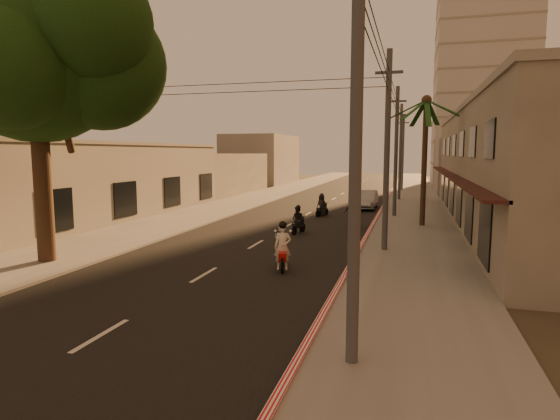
# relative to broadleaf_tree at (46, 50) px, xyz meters

# --- Properties ---
(ground) EXTENTS (160.00, 160.00, 0.00)m
(ground) POSITION_rel_broadleaf_tree_xyz_m (6.61, -2.14, -8.48)
(ground) COLOR #383023
(ground) RESTS_ON ground
(road) EXTENTS (10.00, 140.00, 0.02)m
(road) POSITION_rel_broadleaf_tree_xyz_m (6.61, 17.86, -8.47)
(road) COLOR black
(road) RESTS_ON ground
(sidewalk_right) EXTENTS (5.00, 140.00, 0.12)m
(sidewalk_right) POSITION_rel_broadleaf_tree_xyz_m (14.11, 17.86, -8.42)
(sidewalk_right) COLOR slate
(sidewalk_right) RESTS_ON ground
(sidewalk_left) EXTENTS (5.00, 140.00, 0.12)m
(sidewalk_left) POSITION_rel_broadleaf_tree_xyz_m (-0.89, 17.86, -8.42)
(sidewalk_left) COLOR slate
(sidewalk_left) RESTS_ON ground
(curb_stripe) EXTENTS (0.20, 60.00, 0.20)m
(curb_stripe) POSITION_rel_broadleaf_tree_xyz_m (11.71, 12.86, -8.38)
(curb_stripe) COLOR red
(curb_stripe) RESTS_ON ground
(shophouse_row) EXTENTS (8.80, 34.20, 7.30)m
(shophouse_row) POSITION_rel_broadleaf_tree_xyz_m (20.57, 15.86, -4.83)
(shophouse_row) COLOR gray
(shophouse_row) RESTS_ON ground
(left_building) EXTENTS (8.20, 24.20, 5.20)m
(left_building) POSITION_rel_broadleaf_tree_xyz_m (-7.37, 11.86, -5.88)
(left_building) COLOR gray
(left_building) RESTS_ON ground
(distant_tower) EXTENTS (12.10, 12.10, 28.00)m
(distant_tower) POSITION_rel_broadleaf_tree_xyz_m (22.61, 53.86, 5.52)
(distant_tower) COLOR #B7B5B2
(distant_tower) RESTS_ON ground
(broadleaf_tree) EXTENTS (9.60, 8.70, 12.10)m
(broadleaf_tree) POSITION_rel_broadleaf_tree_xyz_m (0.00, 0.00, 0.00)
(broadleaf_tree) COLOR black
(broadleaf_tree) RESTS_ON ground
(palm_tree) EXTENTS (5.00, 5.00, 8.20)m
(palm_tree) POSITION_rel_broadleaf_tree_xyz_m (14.61, 13.86, -1.33)
(palm_tree) COLOR black
(palm_tree) RESTS_ON ground
(utility_poles) EXTENTS (1.20, 48.26, 9.00)m
(utility_poles) POSITION_rel_broadleaf_tree_xyz_m (12.81, 17.86, -1.94)
(utility_poles) COLOR #38383A
(utility_poles) RESTS_ON ground
(filler_right) EXTENTS (8.00, 14.00, 6.00)m
(filler_right) POSITION_rel_broadleaf_tree_xyz_m (20.61, 42.86, -5.48)
(filler_right) COLOR gray
(filler_right) RESTS_ON ground
(filler_left_near) EXTENTS (8.00, 14.00, 4.40)m
(filler_left_near) POSITION_rel_broadleaf_tree_xyz_m (-7.39, 31.86, -6.28)
(filler_left_near) COLOR gray
(filler_left_near) RESTS_ON ground
(filler_left_far) EXTENTS (8.00, 14.00, 7.00)m
(filler_left_far) POSITION_rel_broadleaf_tree_xyz_m (-7.39, 49.86, -4.98)
(filler_left_far) COLOR gray
(filler_left_far) RESTS_ON ground
(scooter_red) EXTENTS (0.95, 1.91, 1.92)m
(scooter_red) POSITION_rel_broadleaf_tree_xyz_m (9.20, 1.47, -7.63)
(scooter_red) COLOR black
(scooter_red) RESTS_ON ground
(scooter_mid_a) EXTENTS (0.98, 1.65, 1.63)m
(scooter_mid_a) POSITION_rel_broadleaf_tree_xyz_m (7.89, 9.49, -7.73)
(scooter_mid_a) COLOR black
(scooter_mid_a) RESTS_ON ground
(scooter_mid_b) EXTENTS (1.10, 2.01, 1.98)m
(scooter_mid_b) POSITION_rel_broadleaf_tree_xyz_m (10.65, 12.14, -7.60)
(scooter_mid_b) COLOR black
(scooter_mid_b) RESTS_ON ground
(scooter_far_a) EXTENTS (1.08, 1.63, 1.66)m
(scooter_far_a) POSITION_rel_broadleaf_tree_xyz_m (7.81, 16.95, -7.72)
(scooter_far_a) COLOR black
(scooter_far_a) RESTS_ON ground
(parked_car) EXTENTS (1.67, 4.58, 1.50)m
(parked_car) POSITION_rel_broadleaf_tree_xyz_m (10.43, 22.37, -7.73)
(parked_car) COLOR #919498
(parked_car) RESTS_ON ground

